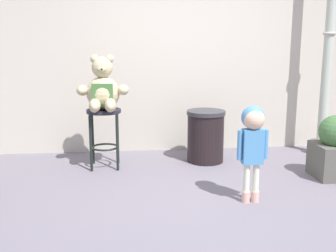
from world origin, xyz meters
name	(u,v)px	position (x,y,z in m)	size (l,w,h in m)	color
ground_plane	(209,200)	(0.00, 0.00, 0.00)	(24.00, 24.00, 0.00)	slate
building_wall	(181,22)	(0.00, 2.06, 1.79)	(7.14, 0.30, 3.58)	#BDB4A6
bar_stool_with_teddy	(104,126)	(-1.05, 1.19, 0.52)	(0.41, 0.41, 0.72)	#21202A
teddy_bear	(103,90)	(-1.05, 1.16, 0.96)	(0.62, 0.55, 0.65)	tan
child_walking	(253,133)	(0.39, -0.08, 0.68)	(0.30, 0.24, 0.94)	#DCA99A
trash_bin	(206,136)	(0.22, 1.30, 0.33)	(0.49, 0.49, 0.66)	black
lamppost	(326,73)	(1.88, 1.50, 1.11)	(0.30, 0.30, 2.80)	#B6A295
planter_with_shrub	(335,149)	(1.55, 0.53, 0.33)	(0.45, 0.45, 0.72)	#53514A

